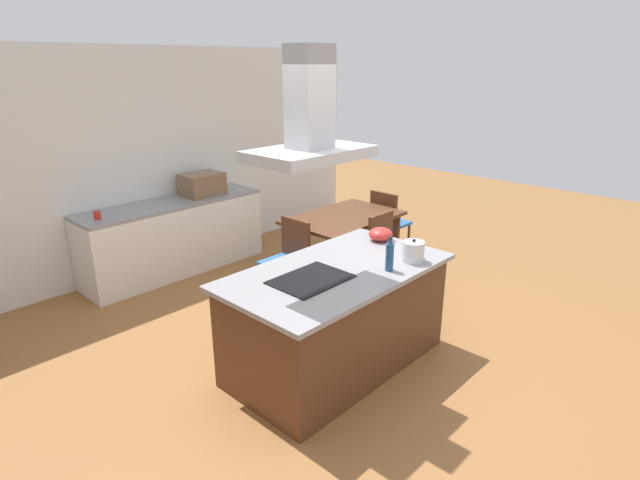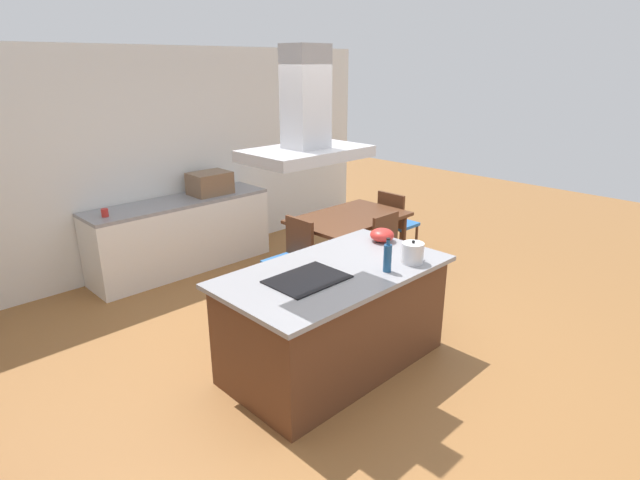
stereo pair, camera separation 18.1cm
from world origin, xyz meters
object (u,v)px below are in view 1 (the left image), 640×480
(olive_oil_bottle, at_px, (390,256))
(cooktop, at_px, (311,279))
(countertop_microwave, at_px, (202,184))
(tea_kettle, at_px, (413,251))
(chair_at_right_end, at_px, (388,219))
(mixing_bowl, at_px, (381,234))
(chair_facing_island, at_px, (387,248))
(dining_table, at_px, (343,222))
(range_hood, at_px, (310,124))
(coffee_mug_red, at_px, (97,215))
(chair_at_left_end, at_px, (289,254))

(olive_oil_bottle, bearing_deg, cooktop, 150.58)
(olive_oil_bottle, height_order, countertop_microwave, olive_oil_bottle)
(tea_kettle, relative_size, chair_at_right_end, 0.27)
(mixing_bowl, bearing_deg, chair_facing_island, 30.61)
(countertop_microwave, xyz_separation_m, dining_table, (0.91, -1.60, -0.37))
(tea_kettle, xyz_separation_m, chair_at_right_end, (1.91, 1.64, -0.48))
(cooktop, bearing_deg, tea_kettle, -21.97)
(dining_table, xyz_separation_m, chair_at_right_end, (0.92, 0.00, -0.16))
(olive_oil_bottle, distance_m, chair_at_right_end, 2.79)
(mixing_bowl, bearing_deg, dining_table, 55.72)
(chair_facing_island, relative_size, range_hood, 0.99)
(chair_facing_island, xyz_separation_m, range_hood, (-1.89, -0.62, 1.59))
(coffee_mug_red, xyz_separation_m, dining_table, (2.30, -1.53, -0.28))
(chair_at_right_end, bearing_deg, cooktop, -155.42)
(tea_kettle, xyz_separation_m, chair_facing_island, (1.00, 0.97, -0.48))
(olive_oil_bottle, relative_size, dining_table, 0.20)
(dining_table, distance_m, chair_at_left_end, 0.93)
(tea_kettle, xyz_separation_m, coffee_mug_red, (-1.31, 3.17, -0.04))
(chair_at_left_end, distance_m, chair_facing_island, 1.13)
(range_hood, bearing_deg, mixing_bowl, 8.39)
(olive_oil_bottle, relative_size, coffee_mug_red, 3.18)
(olive_oil_bottle, bearing_deg, mixing_bowl, 42.28)
(cooktop, distance_m, tea_kettle, 0.96)
(cooktop, relative_size, chair_at_left_end, 0.67)
(chair_at_left_end, xyz_separation_m, range_hood, (-0.97, -1.28, 1.59))
(olive_oil_bottle, bearing_deg, chair_at_left_end, 76.44)
(countertop_microwave, height_order, chair_at_left_end, countertop_microwave)
(cooktop, xyz_separation_m, coffee_mug_red, (-0.42, 2.81, 0.04))
(tea_kettle, relative_size, countertop_microwave, 0.48)
(tea_kettle, relative_size, chair_facing_island, 0.27)
(olive_oil_bottle, xyz_separation_m, chair_facing_island, (1.30, 0.94, -0.51))
(chair_at_left_end, xyz_separation_m, chair_facing_island, (0.92, -0.67, 0.00))
(tea_kettle, xyz_separation_m, dining_table, (1.00, 1.64, -0.32))
(range_hood, bearing_deg, tea_kettle, -21.97)
(chair_at_right_end, distance_m, range_hood, 3.47)
(countertop_microwave, height_order, dining_table, countertop_microwave)
(coffee_mug_red, bearing_deg, tea_kettle, -67.63)
(chair_facing_island, distance_m, chair_at_right_end, 1.13)
(countertop_microwave, relative_size, range_hood, 0.56)
(tea_kettle, distance_m, chair_facing_island, 1.47)
(chair_at_left_end, bearing_deg, cooktop, -127.13)
(chair_at_left_end, bearing_deg, chair_at_right_end, 0.00)
(cooktop, bearing_deg, chair_facing_island, 18.09)
(tea_kettle, height_order, coffee_mug_red, tea_kettle)
(mixing_bowl, xyz_separation_m, chair_at_left_end, (-0.16, 1.11, -0.45))
(dining_table, height_order, range_hood, range_hood)
(cooktop, bearing_deg, countertop_microwave, 71.22)
(tea_kettle, xyz_separation_m, olive_oil_bottle, (-0.30, 0.03, 0.03))
(coffee_mug_red, relative_size, range_hood, 0.10)
(dining_table, distance_m, chair_facing_island, 0.68)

